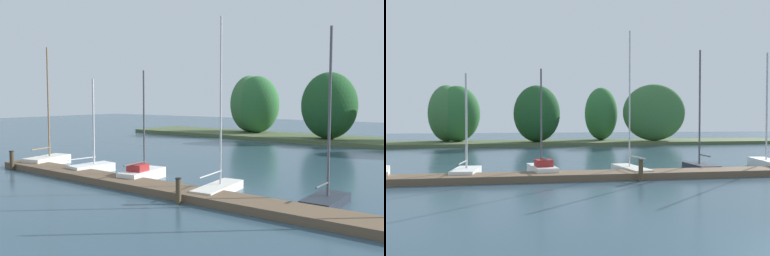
% 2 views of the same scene
% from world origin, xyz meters
% --- Properties ---
extents(dock_pier, '(29.98, 1.80, 0.35)m').
position_xyz_m(dock_pier, '(0.00, 12.80, 0.17)').
color(dock_pier, brown).
rests_on(dock_pier, ground).
extents(far_shore, '(56.59, 8.62, 7.43)m').
position_xyz_m(far_shore, '(-2.40, 41.10, 3.18)').
color(far_shore, '#4C5B38').
rests_on(far_shore, ground).
extents(sailboat_0, '(2.11, 3.55, 7.87)m').
position_xyz_m(sailboat_0, '(-13.69, 14.29, 0.42)').
color(sailboat_0, silver).
rests_on(sailboat_0, ground).
extents(sailboat_1, '(1.48, 3.15, 5.65)m').
position_xyz_m(sailboat_1, '(-9.05, 14.30, 0.35)').
color(sailboat_1, white).
rests_on(sailboat_1, ground).
extents(sailboat_2, '(1.62, 3.29, 6.00)m').
position_xyz_m(sailboat_2, '(-4.95, 14.41, 0.40)').
color(sailboat_2, white).
rests_on(sailboat_2, ground).
extents(sailboat_3, '(1.55, 3.89, 8.28)m').
position_xyz_m(sailboat_3, '(0.16, 14.33, 0.35)').
color(sailboat_3, silver).
rests_on(sailboat_3, ground).
extents(sailboat_4, '(1.25, 3.01, 7.45)m').
position_xyz_m(sailboat_4, '(4.96, 15.27, 0.41)').
color(sailboat_4, '#232833').
rests_on(sailboat_4, ground).
extents(mooring_piling_0, '(0.31, 0.31, 1.20)m').
position_xyz_m(mooring_piling_0, '(-13.73, 11.71, 0.61)').
color(mooring_piling_0, '#3D3323').
rests_on(mooring_piling_0, ground).
extents(mooring_piling_1, '(0.27, 0.27, 1.13)m').
position_xyz_m(mooring_piling_1, '(-0.10, 11.60, 0.57)').
color(mooring_piling_1, '#4C3D28').
rests_on(mooring_piling_1, ground).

